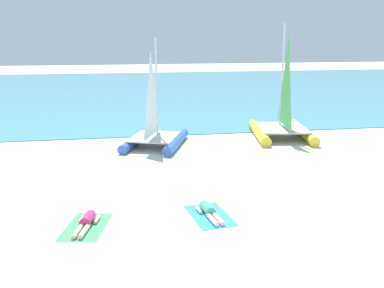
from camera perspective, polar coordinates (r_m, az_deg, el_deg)
name	(u,v)px	position (r m, az deg, el deg)	size (l,w,h in m)	color
ground_plane	(176,145)	(21.59, -2.06, -0.18)	(120.00, 120.00, 0.00)	silver
ocean_water	(146,90)	(43.22, -6.06, 6.98)	(120.00, 40.00, 0.05)	#4C9EB7
sailboat_blue	(155,131)	(21.33, -4.89, 1.74)	(3.74, 4.60, 5.18)	blue
sailboat_yellow	(282,121)	(23.50, 11.67, 2.91)	(3.56, 4.91, 5.89)	yellow
towel_left	(86,227)	(13.02, -13.62, -10.40)	(1.10, 1.90, 0.01)	#4CB266
sunbather_left	(86,222)	(13.03, -13.56, -9.78)	(0.75, 1.56, 0.30)	#D83372
towel_right	(210,216)	(13.39, 2.31, -9.29)	(1.10, 1.90, 0.01)	#338CD8
sunbather_right	(209,211)	(13.40, 2.22, -8.69)	(0.63, 1.57, 0.30)	#3FB28C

